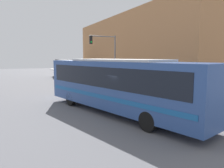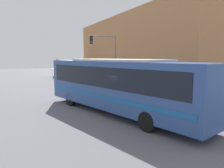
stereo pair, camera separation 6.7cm
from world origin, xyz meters
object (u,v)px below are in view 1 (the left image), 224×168
object	(u,v)px
city_bus	(118,82)
delivery_truck	(64,68)
fire_hydrant	(156,92)
traffic_light_pole	(107,52)
parking_meter	(119,79)

from	to	relation	value
city_bus	delivery_truck	size ratio (longest dim) A/B	1.74
fire_hydrant	traffic_light_pole	size ratio (longest dim) A/B	0.13
parking_meter	fire_hydrant	bearing A→B (deg)	-90.00
city_bus	traffic_light_pole	bearing A→B (deg)	54.45
traffic_light_pole	parking_meter	world-z (taller)	traffic_light_pole
traffic_light_pole	city_bus	bearing A→B (deg)	-110.58
delivery_truck	fire_hydrant	xyz separation A→B (m)	(2.69, -22.66, -1.17)
parking_meter	delivery_truck	bearing A→B (deg)	99.81
fire_hydrant	traffic_light_pole	distance (m)	9.14
city_bus	traffic_light_pole	xyz separation A→B (m)	(4.31, 11.48, 2.17)
city_bus	delivery_truck	distance (m)	25.92
fire_hydrant	delivery_truck	bearing A→B (deg)	96.76
delivery_truck	parking_meter	distance (m)	15.79
delivery_truck	parking_meter	world-z (taller)	delivery_truck
parking_meter	city_bus	bearing A→B (deg)	-117.00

